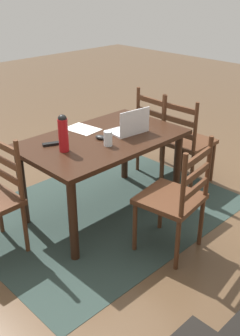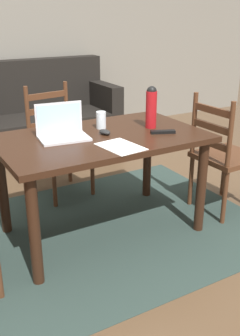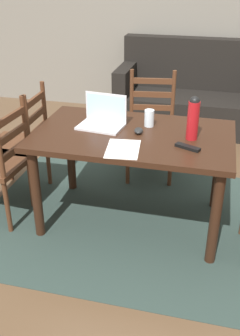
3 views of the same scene
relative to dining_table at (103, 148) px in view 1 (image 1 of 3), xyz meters
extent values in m
plane|color=brown|center=(0.00, 0.00, -0.64)|extent=(14.00, 14.00, 0.00)
cube|color=#283833|center=(0.00, 0.00, -0.63)|extent=(2.34, 1.78, 0.01)
cube|color=black|center=(0.00, 0.00, 0.08)|extent=(1.40, 0.86, 0.04)
cylinder|color=black|center=(-0.62, -0.35, -0.29)|extent=(0.07, 0.07, 0.70)
cylinder|color=black|center=(0.62, -0.35, -0.29)|extent=(0.07, 0.07, 0.70)
cylinder|color=black|center=(-0.62, 0.35, -0.29)|extent=(0.07, 0.07, 0.70)
cylinder|color=black|center=(0.62, 0.35, -0.29)|extent=(0.07, 0.07, 0.70)
cube|color=#4C2B19|center=(-1.03, -0.17, -0.19)|extent=(0.47, 0.47, 0.04)
cylinder|color=#4C2B19|center=(-1.23, -0.35, -0.42)|extent=(0.04, 0.04, 0.43)
cylinder|color=#4C2B19|center=(-1.21, 0.03, -0.42)|extent=(0.04, 0.04, 0.43)
cylinder|color=#4C2B19|center=(-0.85, -0.37, -0.42)|extent=(0.04, 0.04, 0.43)
cylinder|color=#4C2B19|center=(-0.83, 0.01, -0.42)|extent=(0.04, 0.04, 0.43)
cylinder|color=#4C2B19|center=(-0.84, -0.37, 0.06)|extent=(0.04, 0.04, 0.50)
cylinder|color=#4C2B19|center=(-0.82, 0.01, 0.06)|extent=(0.04, 0.04, 0.50)
cube|color=#4C2B19|center=(-0.83, -0.18, -0.04)|extent=(0.05, 0.36, 0.05)
cube|color=#4C2B19|center=(-0.83, -0.18, 0.09)|extent=(0.05, 0.36, 0.05)
cube|color=#4C2B19|center=(-0.83, -0.18, 0.21)|extent=(0.05, 0.36, 0.05)
cylinder|color=#4C2B19|center=(0.84, 0.01, -0.42)|extent=(0.04, 0.04, 0.43)
cylinder|color=#4C2B19|center=(0.83, 0.01, 0.06)|extent=(0.04, 0.04, 0.50)
cube|color=#4C2B19|center=(0.83, -0.18, -0.04)|extent=(0.04, 0.36, 0.05)
cube|color=#4C2B19|center=(0.83, -0.18, 0.09)|extent=(0.04, 0.36, 0.05)
cube|color=#4C2B19|center=(0.83, -0.18, 0.21)|extent=(0.04, 0.36, 0.05)
cube|color=#4C2B19|center=(0.00, 0.76, -0.19)|extent=(0.50, 0.50, 0.04)
cylinder|color=#4C2B19|center=(0.22, 0.60, -0.42)|extent=(0.04, 0.04, 0.43)
cylinder|color=#4C2B19|center=(-0.16, 0.54, -0.42)|extent=(0.04, 0.04, 0.43)
cylinder|color=#4C2B19|center=(0.16, 0.97, -0.42)|extent=(0.04, 0.04, 0.43)
cylinder|color=#4C2B19|center=(-0.22, 0.92, -0.42)|extent=(0.04, 0.04, 0.43)
cylinder|color=#4C2B19|center=(0.16, 0.98, 0.06)|extent=(0.04, 0.04, 0.50)
cylinder|color=#4C2B19|center=(-0.22, 0.93, 0.06)|extent=(0.04, 0.04, 0.50)
cube|color=#4C2B19|center=(-0.03, 0.96, -0.04)|extent=(0.36, 0.08, 0.05)
cube|color=#4C2B19|center=(-0.03, 0.96, 0.09)|extent=(0.36, 0.08, 0.05)
cube|color=#4C2B19|center=(-0.03, 0.96, 0.21)|extent=(0.36, 0.08, 0.05)
cube|color=#4C2B19|center=(-1.03, 0.17, -0.19)|extent=(0.45, 0.45, 0.04)
cylinder|color=#4C2B19|center=(-1.22, -0.02, -0.42)|extent=(0.04, 0.04, 0.43)
cylinder|color=#4C2B19|center=(-1.23, 0.36, -0.42)|extent=(0.04, 0.04, 0.43)
cylinder|color=#4C2B19|center=(-0.84, -0.01, -0.42)|extent=(0.04, 0.04, 0.43)
cylinder|color=#4C2B19|center=(-0.85, 0.37, -0.42)|extent=(0.04, 0.04, 0.43)
cylinder|color=#4C2B19|center=(-0.83, -0.01, 0.06)|extent=(0.04, 0.04, 0.50)
cylinder|color=#4C2B19|center=(-0.84, 0.37, 0.06)|extent=(0.04, 0.04, 0.50)
cube|color=#4C2B19|center=(-0.83, 0.18, -0.04)|extent=(0.03, 0.36, 0.05)
cube|color=#4C2B19|center=(-0.83, 0.18, 0.09)|extent=(0.03, 0.36, 0.05)
cube|color=#4C2B19|center=(-0.83, 0.18, 0.21)|extent=(0.03, 0.36, 0.05)
cube|color=silver|center=(-0.25, 0.05, 0.11)|extent=(0.34, 0.26, 0.02)
cube|color=silver|center=(-0.24, 0.15, 0.22)|extent=(0.32, 0.05, 0.21)
cube|color=#A5CCEA|center=(-0.24, 0.15, 0.22)|extent=(0.29, 0.04, 0.19)
cylinder|color=#A81419|center=(0.41, 0.00, 0.23)|extent=(0.08, 0.08, 0.26)
sphere|color=black|center=(0.41, 0.00, 0.37)|extent=(0.07, 0.07, 0.07)
cylinder|color=silver|center=(0.08, 0.16, 0.16)|extent=(0.07, 0.07, 0.12)
ellipsoid|color=black|center=(0.04, 0.01, 0.12)|extent=(0.08, 0.11, 0.03)
cube|color=black|center=(0.40, -0.17, 0.11)|extent=(0.17, 0.11, 0.02)
cube|color=white|center=(-0.01, -0.28, 0.10)|extent=(0.24, 0.32, 0.00)
camera|label=1|loc=(2.09, 2.34, 1.35)|focal=42.11mm
camera|label=2|loc=(-1.20, -2.32, 0.89)|focal=42.60mm
camera|label=3|loc=(0.54, -2.53, 1.19)|focal=42.38mm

